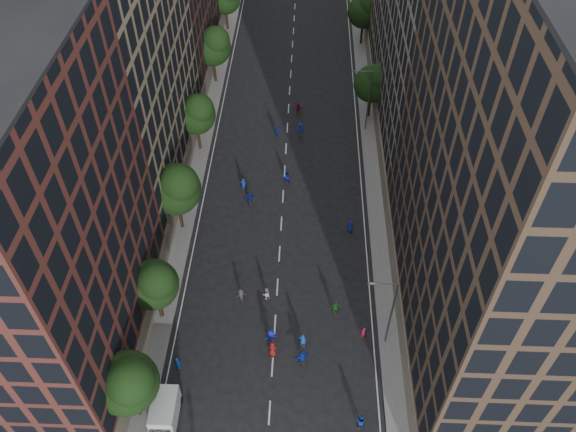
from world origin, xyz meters
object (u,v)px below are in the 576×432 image
Objects in this scene: streetlamp_near at (390,310)px; skater_1 at (303,341)px; skater_2 at (361,421)px; cargo_van at (164,416)px; streetlamp_far at (367,97)px.

streetlamp_near is 4.68× the size of skater_1.
skater_1 is 1.09× the size of skater_2.
streetlamp_near reaches higher than skater_2.
cargo_van is 13.93m from skater_1.
skater_2 is at bearing -107.33° from streetlamp_near.
streetlamp_far is at bearing 90.00° from streetlamp_near.
skater_2 is (16.54, 0.38, -0.44)m from cargo_van.
streetlamp_far is 41.65m from skater_2.
skater_1 is at bearing -37.53° from skater_2.
skater_2 is (-2.60, -41.35, -4.28)m from streetlamp_far.
streetlamp_near reaches higher than skater_1.
streetlamp_far is 5.11× the size of skater_2.
cargo_van is (-19.14, -8.73, -3.84)m from streetlamp_near.
streetlamp_near is 9.74m from skater_2.
cargo_van is 2.68× the size of skater_2.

